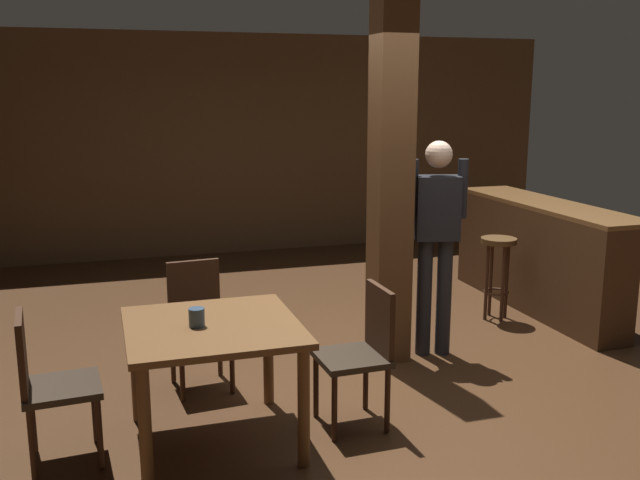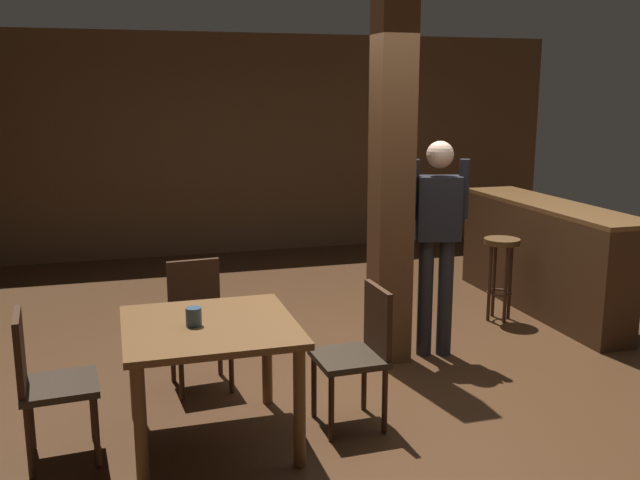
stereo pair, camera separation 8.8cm
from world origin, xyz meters
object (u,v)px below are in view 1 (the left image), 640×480
object	(u,v)px
napkin_cup	(197,317)
standing_person	(436,233)
chair_west	(47,380)
chair_east	(363,348)
bar_stool_near	(498,260)
bar_counter	(536,255)
chair_north	(198,318)
dining_table	(213,343)

from	to	relation	value
napkin_cup	standing_person	xyz separation A→B (m)	(2.01, 0.96, 0.20)
chair_west	chair_east	bearing A→B (deg)	-1.57
chair_west	bar_stool_near	xyz separation A→B (m)	(3.81, 1.57, 0.06)
bar_stool_near	chair_east	bearing A→B (deg)	-140.13
bar_counter	chair_east	bearing A→B (deg)	-143.97
napkin_cup	bar_counter	size ratio (longest dim) A/B	0.05
standing_person	napkin_cup	bearing A→B (deg)	-154.37
chair_north	chair_west	bearing A→B (deg)	-137.77
dining_table	napkin_cup	xyz separation A→B (m)	(-0.09, -0.01, 0.17)
dining_table	standing_person	bearing A→B (deg)	26.33
chair_west	bar_stool_near	bearing A→B (deg)	22.40
chair_north	napkin_cup	bearing A→B (deg)	-97.63
chair_west	bar_stool_near	distance (m)	4.12
napkin_cup	standing_person	world-z (taller)	standing_person
chair_east	napkin_cup	bearing A→B (deg)	179.04
dining_table	chair_west	distance (m)	0.94
dining_table	bar_stool_near	size ratio (longest dim) A/B	1.31
chair_north	bar_counter	size ratio (longest dim) A/B	0.37
bar_counter	bar_stool_near	size ratio (longest dim) A/B	3.10
chair_west	bar_counter	xyz separation A→B (m)	(4.34, 1.75, 0.03)
chair_east	standing_person	size ratio (longest dim) A/B	0.52
napkin_cup	chair_north	bearing A→B (deg)	82.37
dining_table	bar_counter	world-z (taller)	bar_counter
chair_north	bar_stool_near	xyz separation A→B (m)	(2.85, 0.70, 0.06)
chair_east	chair_north	bearing A→B (deg)	134.37
chair_east	dining_table	bearing A→B (deg)	178.03
chair_west	bar_counter	world-z (taller)	bar_counter
bar_counter	bar_stool_near	bearing A→B (deg)	-161.76
bar_stool_near	chair_west	bearing A→B (deg)	-157.60
dining_table	chair_east	distance (m)	0.95
dining_table	napkin_cup	size ratio (longest dim) A/B	9.23
chair_east	bar_stool_near	distance (m)	2.53
napkin_cup	bar_counter	world-z (taller)	bar_counter
dining_table	chair_east	xyz separation A→B (m)	(0.94, -0.03, -0.13)
chair_north	standing_person	xyz separation A→B (m)	(1.89, 0.05, 0.50)
bar_stool_near	standing_person	bearing A→B (deg)	-146.28
chair_east	bar_counter	size ratio (longest dim) A/B	0.37
chair_east	standing_person	distance (m)	1.47
standing_person	bar_counter	world-z (taller)	standing_person
chair_north	chair_east	size ratio (longest dim) A/B	1.00
napkin_cup	bar_stool_near	xyz separation A→B (m)	(2.97, 1.61, -0.24)
chair_north	standing_person	world-z (taller)	standing_person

